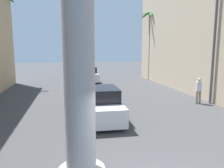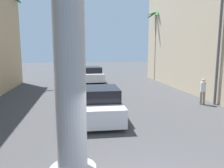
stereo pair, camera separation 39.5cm
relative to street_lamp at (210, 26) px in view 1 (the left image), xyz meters
The scene contains 7 objects.
ground_plane 8.25m from the street_lamp, 165.52° to the left, with size 93.28×93.28×0.00m, color #424244.
street_lamp is the anchor object (origin of this frame).
car_lead 8.22m from the street_lamp, 167.98° to the right, with size 2.23×4.82×1.56m.
car_far 13.70m from the street_lamp, 119.73° to the left, with size 2.31×4.80×1.56m.
palm_tree_far_right 11.36m from the street_lamp, 86.83° to the left, with size 2.48×2.41×7.53m.
palm_tree_far_left 17.03m from the street_lamp, 145.23° to the left, with size 3.01×2.66×8.45m.
pedestrian_mid_right 3.86m from the street_lamp, 165.97° to the left, with size 0.34×0.34×1.62m.
Camera 1 is at (-1.82, -3.68, 3.35)m, focal length 35.00 mm.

